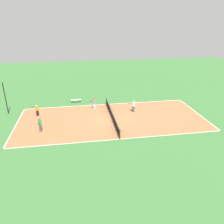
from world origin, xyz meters
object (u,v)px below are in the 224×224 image
(bench, at_px, (76,100))
(player_center_orange, at_px, (37,110))
(tennis_ball_far_baseline, at_px, (167,117))
(fence_post_back_right, at_px, (5,98))
(player_far_green, at_px, (40,124))
(player_far_white, at_px, (133,105))
(player_baseline_gray, at_px, (94,102))
(tennis_net, at_px, (112,115))
(tennis_ball_left_sideline, at_px, (126,121))

(bench, distance_m, player_center_orange, 6.18)
(tennis_ball_far_baseline, bearing_deg, fence_post_back_right, 77.03)
(bench, distance_m, player_far_green, 9.05)
(bench, height_order, tennis_ball_far_baseline, bench)
(bench, bearing_deg, player_far_white, 146.90)
(fence_post_back_right, bearing_deg, player_baseline_gray, -91.49)
(bench, bearing_deg, player_baseline_gray, 129.65)
(tennis_net, height_order, tennis_ball_left_sideline, tennis_net)
(player_far_green, height_order, tennis_ball_left_sideline, player_far_green)
(player_baseline_gray, height_order, tennis_ball_left_sideline, player_baseline_gray)
(tennis_ball_far_baseline, relative_size, fence_post_back_right, 0.02)
(tennis_ball_far_baseline, bearing_deg, bench, 56.99)
(tennis_ball_far_baseline, bearing_deg, tennis_net, 83.85)
(player_far_green, bearing_deg, tennis_net, 108.28)
(tennis_ball_far_baseline, bearing_deg, player_far_green, 94.57)
(tennis_net, height_order, player_center_orange, player_center_orange)
(tennis_ball_left_sideline, bearing_deg, player_far_green, 95.72)
(tennis_net, relative_size, player_far_green, 6.33)
(player_far_green, height_order, player_baseline_gray, player_baseline_gray)
(player_far_green, bearing_deg, player_center_orange, -162.57)
(player_baseline_gray, bearing_deg, tennis_ball_left_sideline, 91.99)
(tennis_ball_far_baseline, xyz_separation_m, fence_post_back_right, (4.46, 19.36, 1.96))
(player_center_orange, bearing_deg, bench, -114.55)
(player_baseline_gray, xyz_separation_m, tennis_ball_left_sideline, (-4.39, -3.36, -0.87))
(player_center_orange, relative_size, tennis_ball_far_baseline, 20.54)
(player_center_orange, relative_size, fence_post_back_right, 0.35)
(tennis_net, bearing_deg, player_baseline_gray, 27.40)
(tennis_ball_far_baseline, xyz_separation_m, tennis_ball_left_sideline, (-0.21, 5.09, 0.00))
(player_center_orange, height_order, fence_post_back_right, fence_post_back_right)
(player_far_green, bearing_deg, player_far_white, 112.66)
(tennis_net, height_order, player_far_white, player_far_white)
(player_far_green, xyz_separation_m, player_far_white, (3.51, -11.00, 0.02))
(player_far_white, bearing_deg, tennis_net, 21.89)
(bench, bearing_deg, fence_post_back_right, 16.70)
(player_far_white, bearing_deg, bench, -39.42)
(player_center_orange, bearing_deg, tennis_ball_far_baseline, -165.16)
(tennis_ball_far_baseline, bearing_deg, tennis_ball_left_sideline, 92.41)
(tennis_net, xyz_separation_m, bench, (6.30, 4.15, -0.14))
(player_far_green, height_order, player_far_white, player_far_white)
(bench, height_order, tennis_ball_left_sideline, bench)
(player_far_white, bearing_deg, player_baseline_gray, -27.14)
(fence_post_back_right, bearing_deg, tennis_ball_left_sideline, -108.14)
(tennis_ball_left_sideline, bearing_deg, player_far_white, -29.79)
(tennis_ball_far_baseline, bearing_deg, player_far_white, 57.19)
(tennis_net, height_order, bench, tennis_net)
(player_far_white, xyz_separation_m, fence_post_back_right, (2.12, 15.72, 1.10))
(bench, xyz_separation_m, player_baseline_gray, (-2.85, -2.36, 0.54))
(tennis_net, bearing_deg, tennis_ball_far_baseline, -96.15)
(player_far_white, relative_size, fence_post_back_right, 0.39)
(tennis_net, relative_size, player_center_orange, 6.92)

